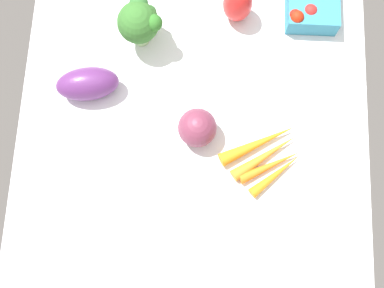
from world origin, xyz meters
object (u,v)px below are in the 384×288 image
red_onion_center (197,128)px  carrot_bunch (265,156)px  broccoli_head (140,22)px  eggplant (88,84)px  bell_pepper_red (238,4)px  berry_basket (312,7)px

red_onion_center → carrot_bunch: 15.60cm
broccoli_head → red_onion_center: (21.83, 13.32, -3.54)cm
eggplant → broccoli_head: (-13.00, 10.65, 4.08)cm
eggplant → red_onion_center: 25.56cm
bell_pepper_red → red_onion_center: bearing=-14.9°
bell_pepper_red → eggplant: bearing=-58.0°
bell_pepper_red → carrot_bunch: 34.15cm
berry_basket → carrot_bunch: (34.60, -9.79, -1.59)cm
eggplant → bell_pepper_red: (-19.70, 31.56, 1.54)cm
bell_pepper_red → red_onion_center: 29.53cm
broccoli_head → eggplant: bearing=-39.3°
eggplant → broccoli_head: broccoli_head is taller
berry_basket → bell_pepper_red: 17.02cm
berry_basket → bell_pepper_red: bearing=-85.3°
berry_basket → bell_pepper_red: bell_pepper_red is taller
eggplant → carrot_bunch: eggplant is taller
eggplant → berry_basket: eggplant is taller
broccoli_head → bell_pepper_red: (-6.70, 20.91, -2.54)cm
eggplant → broccoli_head: size_ratio=1.10×
broccoli_head → red_onion_center: size_ratio=1.50×
eggplant → berry_basket: size_ratio=1.19×
eggplant → carrot_bunch: size_ratio=0.75×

